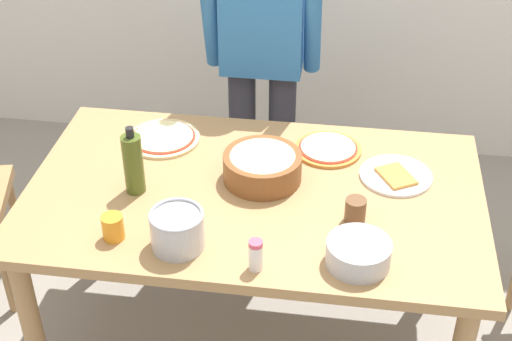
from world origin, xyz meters
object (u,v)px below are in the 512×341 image
at_px(pizza_raw_on_board, 163,138).
at_px(steel_pot, 177,229).
at_px(person_cook, 262,50).
at_px(pizza_cooked_on_tray, 328,149).
at_px(cup_orange, 113,227).
at_px(salt_shaker, 256,255).
at_px(mixing_bowl_steel, 358,253).
at_px(cup_small_brown, 355,210).
at_px(plate_with_slice, 396,176).
at_px(dining_table, 254,211).
at_px(popcorn_bowl, 262,165).
at_px(olive_oil_bottle, 133,163).

bearing_deg(pizza_raw_on_board, steel_pot, -71.58).
distance_m(person_cook, pizza_cooked_on_tray, 0.59).
height_order(cup_orange, salt_shaker, salt_shaker).
relative_size(person_cook, mixing_bowl_steel, 8.10).
relative_size(pizza_cooked_on_tray, cup_small_brown, 2.96).
bearing_deg(plate_with_slice, salt_shaker, -127.98).
bearing_deg(plate_with_slice, pizza_raw_on_board, 171.85).
relative_size(pizza_cooked_on_tray, salt_shaker, 2.38).
distance_m(pizza_raw_on_board, mixing_bowl_steel, 0.98).
bearing_deg(steel_pot, salt_shaker, -15.13).
bearing_deg(dining_table, pizza_raw_on_board, 145.00).
height_order(plate_with_slice, popcorn_bowl, popcorn_bowl).
xyz_separation_m(pizza_cooked_on_tray, mixing_bowl_steel, (0.13, -0.62, 0.03)).
bearing_deg(popcorn_bowl, cup_orange, -137.44).
bearing_deg(olive_oil_bottle, salt_shaker, -35.77).
xyz_separation_m(pizza_raw_on_board, plate_with_slice, (0.89, -0.13, -0.00)).
distance_m(mixing_bowl_steel, steel_pot, 0.57).
relative_size(dining_table, pizza_cooked_on_tray, 6.35).
bearing_deg(salt_shaker, pizza_cooked_on_tray, 75.65).
distance_m(pizza_cooked_on_tray, cup_orange, 0.89).
height_order(person_cook, popcorn_bowl, person_cook).
height_order(plate_with_slice, salt_shaker, salt_shaker).
bearing_deg(popcorn_bowl, mixing_bowl_steel, -49.01).
bearing_deg(popcorn_bowl, pizza_raw_on_board, 153.82).
distance_m(mixing_bowl_steel, salt_shaker, 0.31).
bearing_deg(dining_table, pizza_cooked_on_tray, 50.42).
bearing_deg(pizza_raw_on_board, dining_table, -35.00).
xyz_separation_m(mixing_bowl_steel, salt_shaker, (-0.31, -0.07, 0.01)).
height_order(popcorn_bowl, cup_orange, popcorn_bowl).
bearing_deg(popcorn_bowl, dining_table, -105.04).
xyz_separation_m(dining_table, pizza_raw_on_board, (-0.40, 0.28, 0.10)).
bearing_deg(cup_small_brown, olive_oil_bottle, 175.32).
distance_m(dining_table, person_cook, 0.81).
bearing_deg(cup_small_brown, pizza_raw_on_board, 152.04).
relative_size(person_cook, steel_pot, 9.34).
bearing_deg(pizza_cooked_on_tray, cup_orange, -136.73).
distance_m(pizza_raw_on_board, olive_oil_bottle, 0.35).
relative_size(dining_table, cup_small_brown, 18.82).
relative_size(person_cook, cup_small_brown, 19.06).
bearing_deg(cup_orange, mixing_bowl_steel, -0.88).
distance_m(person_cook, pizza_raw_on_board, 0.60).
height_order(dining_table, mixing_bowl_steel, mixing_bowl_steel).
xyz_separation_m(popcorn_bowl, steel_pot, (-0.21, -0.40, 0.00)).
distance_m(person_cook, cup_orange, 1.13).
bearing_deg(olive_oil_bottle, person_cook, 67.75).
distance_m(pizza_cooked_on_tray, steel_pot, 0.76).
bearing_deg(person_cook, salt_shaker, -83.14).
relative_size(pizza_raw_on_board, pizza_cooked_on_tray, 1.13).
xyz_separation_m(steel_pot, salt_shaker, (0.26, -0.07, -0.01)).
height_order(dining_table, plate_with_slice, plate_with_slice).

